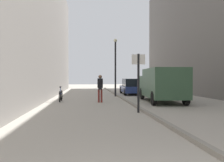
# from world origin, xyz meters

# --- Properties ---
(ground_plane) EXTENTS (80.00, 80.00, 0.00)m
(ground_plane) POSITION_xyz_m (0.00, 12.00, 0.00)
(ground_plane) COLOR #A8A093
(building_facade_left) EXTENTS (3.68, 40.00, 11.52)m
(building_facade_left) POSITION_xyz_m (-5.44, 12.00, 5.76)
(building_facade_left) COLOR slate
(building_facade_left) RESTS_ON ground_plane
(kerb_strip) EXTENTS (0.16, 40.00, 0.12)m
(kerb_strip) POSITION_xyz_m (1.58, 12.00, 0.06)
(kerb_strip) COLOR gray
(kerb_strip) RESTS_ON ground_plane
(pedestrian_main_foreground) EXTENTS (0.34, 0.22, 1.72)m
(pedestrian_main_foreground) POSITION_xyz_m (-0.15, 12.97, 0.99)
(pedestrian_main_foreground) COLOR maroon
(pedestrian_main_foreground) RESTS_ON ground_plane
(delivery_van) EXTENTS (2.34, 5.41, 2.11)m
(delivery_van) POSITION_xyz_m (3.75, 12.81, 1.15)
(delivery_van) COLOR #335138
(delivery_van) RESTS_ON ground_plane
(parked_car) EXTENTS (1.93, 4.25, 1.45)m
(parked_car) POSITION_xyz_m (3.17, 19.68, 0.71)
(parked_car) COLOR navy
(parked_car) RESTS_ON ground_plane
(street_sign_post) EXTENTS (0.60, 0.10, 2.60)m
(street_sign_post) POSITION_xyz_m (1.29, 8.58, 1.55)
(street_sign_post) COLOR black
(street_sign_post) RESTS_ON ground_plane
(lamp_post) EXTENTS (0.28, 0.28, 4.76)m
(lamp_post) POSITION_xyz_m (1.37, 17.51, 2.72)
(lamp_post) COLOR black
(lamp_post) RESTS_ON ground_plane
(bicycle_leaning) EXTENTS (0.10, 1.77, 0.98)m
(bicycle_leaning) POSITION_xyz_m (-2.66, 13.76, 0.38)
(bicycle_leaning) COLOR black
(bicycle_leaning) RESTS_ON ground_plane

